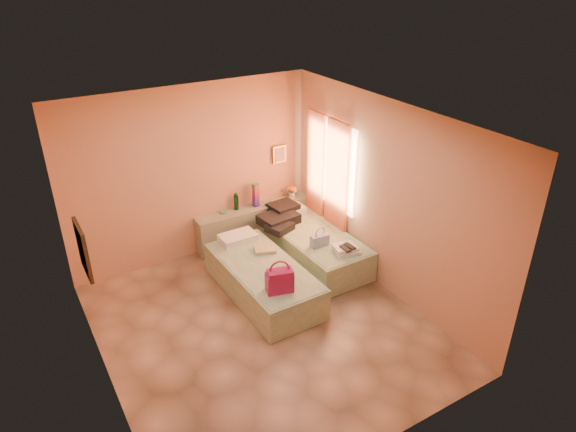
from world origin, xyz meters
name	(u,v)px	position (x,y,z in m)	size (l,w,h in m)	color
ground	(263,326)	(0.00, 0.00, 0.00)	(4.50, 4.50, 0.00)	tan
room_walls	(253,187)	(0.21, 0.57, 1.79)	(4.02, 4.51, 2.81)	tan
headboard_ledge	(254,224)	(0.98, 2.10, 0.33)	(2.05, 0.30, 0.65)	gray
bed_left	(263,280)	(0.35, 0.64, 0.25)	(0.90, 2.00, 0.50)	#B1C7A0
bed_right	(314,247)	(1.50, 1.05, 0.25)	(0.90, 2.00, 0.50)	#B1C7A0
water_bottle	(236,202)	(0.69, 2.17, 0.79)	(0.08, 0.08, 0.28)	#153B21
rainbow_box	(256,195)	(1.03, 2.13, 0.85)	(0.09, 0.09, 0.41)	#931249
small_dish	(224,212)	(0.45, 2.17, 0.67)	(0.13, 0.13, 0.03)	#539965
green_book	(270,204)	(1.25, 2.04, 0.66)	(0.16, 0.11, 0.03)	#274A33
flower_vase	(292,191)	(1.73, 2.10, 0.78)	(0.20, 0.20, 0.26)	white
magenta_handbag	(279,280)	(0.25, -0.01, 0.66)	(0.35, 0.20, 0.33)	#931249
khaki_garment	(265,249)	(0.57, 0.98, 0.53)	(0.31, 0.25, 0.05)	tan
clothes_pile	(282,217)	(1.25, 1.63, 0.60)	(0.67, 0.67, 0.20)	black
blue_handbag	(320,240)	(1.36, 0.68, 0.59)	(0.28, 0.12, 0.18)	#3B588F
towel_stack	(347,249)	(1.60, 0.32, 0.55)	(0.35, 0.30, 0.10)	silver
sandal_pair	(348,248)	(1.58, 0.27, 0.61)	(0.16, 0.21, 0.02)	black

